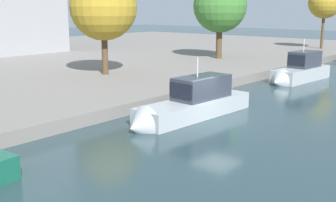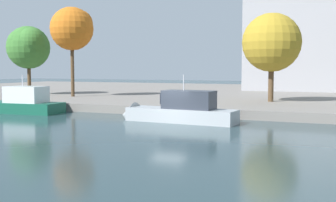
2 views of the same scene
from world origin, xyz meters
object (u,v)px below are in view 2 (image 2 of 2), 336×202
object	(u,v)px
tree_1	(74,29)
tree_2	(272,44)
motor_yacht_2	(176,113)
tree_4	(28,46)
motor_yacht_1	(16,105)
mooring_bollard_0	(29,97)

from	to	relation	value
tree_1	tree_2	size ratio (longest dim) A/B	1.19
motor_yacht_2	tree_4	bearing A→B (deg)	-22.99
motor_yacht_2	tree_2	distance (m)	15.30
motor_yacht_1	tree_2	xyz separation A→B (m)	(21.14, 12.83, 5.84)
tree_1	tree_4	world-z (taller)	tree_1
motor_yacht_2	tree_1	world-z (taller)	tree_1
motor_yacht_1	tree_1	bearing A→B (deg)	-85.46
mooring_bollard_0	tree_4	bearing A→B (deg)	131.65
motor_yacht_2	tree_4	size ratio (longest dim) A/B	1.12
motor_yacht_2	tree_1	distance (m)	23.16
motor_yacht_1	tree_1	world-z (taller)	tree_1
tree_4	motor_yacht_2	bearing A→B (deg)	-26.21
tree_2	tree_1	bearing A→B (deg)	-176.99
mooring_bollard_0	tree_1	size ratio (longest dim) A/B	0.07
motor_yacht_1	tree_4	distance (m)	16.41
tree_1	tree_2	xyz separation A→B (m)	(22.94, 1.20, -2.28)
motor_yacht_2	tree_1	bearing A→B (deg)	-30.56
motor_yacht_1	motor_yacht_2	bearing A→B (deg)	174.23
motor_yacht_1	motor_yacht_2	size ratio (longest dim) A/B	0.92
motor_yacht_1	tree_2	world-z (taller)	tree_2
motor_yacht_2	tree_1	xyz separation A→B (m)	(-18.03, 12.06, 8.13)
tree_4	tree_1	bearing A→B (deg)	-3.44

